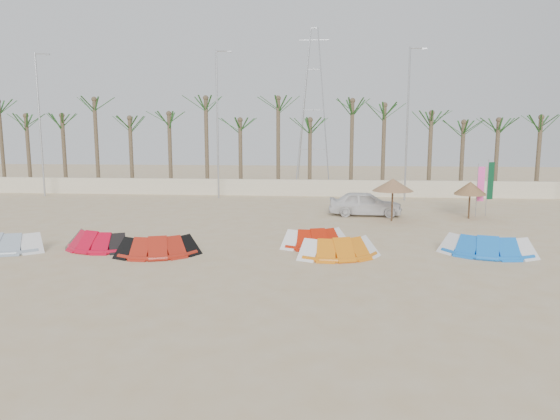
# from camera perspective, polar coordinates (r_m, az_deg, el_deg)

# --- Properties ---
(ground) EXTENTS (120.00, 120.00, 0.00)m
(ground) POSITION_cam_1_polar(r_m,az_deg,el_deg) (18.16, -1.73, -6.93)
(ground) COLOR beige
(ground) RESTS_ON ground
(boundary_wall) EXTENTS (60.00, 0.30, 1.30)m
(boundary_wall) POSITION_cam_1_polar(r_m,az_deg,el_deg) (39.64, 2.10, 2.56)
(boundary_wall) COLOR beige
(boundary_wall) RESTS_ON ground
(palm_line) EXTENTS (52.00, 4.00, 7.70)m
(palm_line) POSITION_cam_1_polar(r_m,az_deg,el_deg) (40.91, 3.22, 10.87)
(palm_line) COLOR brown
(palm_line) RESTS_ON ground
(lamp_a) EXTENTS (1.25, 0.14, 11.00)m
(lamp_a) POSITION_cam_1_polar(r_m,az_deg,el_deg) (43.41, -25.72, 9.02)
(lamp_a) COLOR #A5A8AD
(lamp_a) RESTS_ON ground
(lamp_b) EXTENTS (1.25, 0.14, 11.00)m
(lamp_b) POSITION_cam_1_polar(r_m,az_deg,el_deg) (38.23, -7.12, 9.96)
(lamp_b) COLOR #A5A8AD
(lamp_b) RESTS_ON ground
(lamp_c) EXTENTS (1.25, 0.14, 11.00)m
(lamp_c) POSITION_cam_1_polar(r_m,az_deg,el_deg) (37.83, 14.41, 9.77)
(lamp_c) COLOR #A5A8AD
(lamp_c) RESTS_ON ground
(pylon) EXTENTS (3.00, 3.00, 14.00)m
(pylon) POSITION_cam_1_polar(r_m,az_deg,el_deg) (45.63, 3.77, 2.54)
(pylon) COLOR #A5A8AD
(pylon) RESTS_ON ground
(kite_grey) EXTENTS (3.68, 1.65, 0.90)m
(kite_grey) POSITION_cam_1_polar(r_m,az_deg,el_deg) (24.24, -28.95, -3.03)
(kite_grey) COLOR #8C9CAC
(kite_grey) RESTS_ON ground
(kite_red_left) EXTENTS (3.39, 2.27, 0.90)m
(kite_red_left) POSITION_cam_1_polar(r_m,az_deg,el_deg) (22.80, -20.09, -3.15)
(kite_red_left) COLOR red
(kite_red_left) RESTS_ON ground
(kite_red_mid) EXTENTS (3.58, 2.36, 0.90)m
(kite_red_mid) POSITION_cam_1_polar(r_m,az_deg,el_deg) (20.99, -13.51, -3.85)
(kite_red_mid) COLOR #A42012
(kite_red_mid) RESTS_ON ground
(kite_red_right) EXTENTS (3.32, 2.25, 0.90)m
(kite_red_right) POSITION_cam_1_polar(r_m,az_deg,el_deg) (21.98, 4.23, -3.07)
(kite_red_right) COLOR #BA1E08
(kite_red_right) RESTS_ON ground
(kite_orange) EXTENTS (3.60, 2.37, 0.90)m
(kite_orange) POSITION_cam_1_polar(r_m,az_deg,el_deg) (20.29, 6.81, -4.10)
(kite_orange) COLOR orange
(kite_orange) RESTS_ON ground
(kite_blue) EXTENTS (3.87, 2.34, 0.90)m
(kite_blue) POSITION_cam_1_polar(r_m,az_deg,el_deg) (22.19, 22.36, -3.58)
(kite_blue) COLOR blue
(kite_blue) RESTS_ON ground
(parasol_left) EXTENTS (2.32, 2.32, 2.41)m
(parasol_left) POSITION_cam_1_polar(r_m,az_deg,el_deg) (28.69, 12.77, 2.82)
(parasol_left) COLOR #4C331E
(parasol_left) RESTS_ON ground
(parasol_mid) EXTENTS (1.82, 1.82, 2.12)m
(parasol_mid) POSITION_cam_1_polar(r_m,az_deg,el_deg) (31.28, 20.92, 2.39)
(parasol_mid) COLOR #4C331E
(parasol_mid) RESTS_ON ground
(parasol_right) EXTENTS (1.79, 1.79, 2.10)m
(parasol_right) POSITION_cam_1_polar(r_m,az_deg,el_deg) (30.83, 20.91, 2.27)
(parasol_right) COLOR #4C331E
(parasol_right) RESTS_ON ground
(flag_pink) EXTENTS (0.45, 0.07, 3.15)m
(flag_pink) POSITION_cam_1_polar(r_m,az_deg,el_deg) (31.74, 21.90, 2.62)
(flag_pink) COLOR #A5A8AD
(flag_pink) RESTS_ON ground
(flag_green) EXTENTS (0.44, 0.17, 3.41)m
(flag_green) POSITION_cam_1_polar(r_m,az_deg,el_deg) (32.23, 22.90, 2.92)
(flag_green) COLOR #A5A8AD
(flag_green) RESTS_ON ground
(car) EXTENTS (4.41, 1.92, 1.48)m
(car) POSITION_cam_1_polar(r_m,az_deg,el_deg) (30.44, 9.71, 0.74)
(car) COLOR white
(car) RESTS_ON ground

